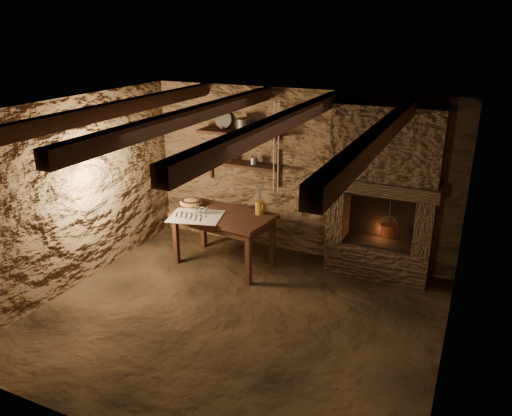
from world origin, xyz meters
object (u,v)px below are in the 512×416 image
at_px(iron_stockpot, 244,126).
at_px(red_pot, 388,229).
at_px(work_table, 224,237).
at_px(stoneware_jug, 260,201).
at_px(wooden_bowl, 191,203).

xyz_separation_m(iron_stockpot, red_pot, (2.14, -0.12, -1.16)).
height_order(iron_stockpot, red_pot, iron_stockpot).
xyz_separation_m(work_table, stoneware_jug, (0.46, 0.20, 0.53)).
xyz_separation_m(wooden_bowl, red_pot, (2.72, 0.44, -0.10)).
distance_m(stoneware_jug, wooden_bowl, 1.05).
bearing_deg(iron_stockpot, red_pot, -3.21).
relative_size(work_table, red_pot, 2.63).
relative_size(iron_stockpot, red_pot, 0.43).
bearing_deg(work_table, red_pot, 21.20).
bearing_deg(red_pot, iron_stockpot, 176.79).
bearing_deg(iron_stockpot, wooden_bowl, -135.65).
height_order(work_table, red_pot, red_pot).
height_order(stoneware_jug, iron_stockpot, iron_stockpot).
xyz_separation_m(work_table, red_pot, (2.14, 0.55, 0.29)).
bearing_deg(wooden_bowl, stoneware_jug, 5.22).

